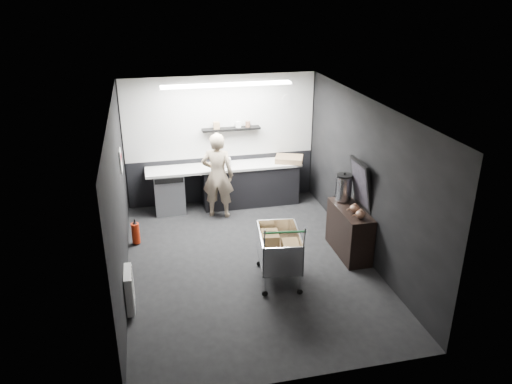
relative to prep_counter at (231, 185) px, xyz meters
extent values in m
plane|color=black|center=(-0.14, -2.42, -0.46)|extent=(5.50, 5.50, 0.00)
plane|color=silver|center=(-0.14, -2.42, 2.24)|extent=(5.50, 5.50, 0.00)
plane|color=black|center=(-0.14, 0.33, 0.89)|extent=(5.50, 0.00, 5.50)
plane|color=black|center=(-0.14, -5.17, 0.89)|extent=(5.50, 0.00, 5.50)
plane|color=black|center=(-2.14, -2.42, 0.89)|extent=(0.00, 5.50, 5.50)
plane|color=black|center=(1.86, -2.42, 0.89)|extent=(0.00, 5.50, 5.50)
cube|color=beige|center=(-0.14, 0.31, 1.39)|extent=(3.95, 0.02, 1.70)
cube|color=black|center=(-0.14, 0.31, 0.04)|extent=(3.95, 0.02, 1.00)
cube|color=black|center=(0.06, 0.20, 1.16)|extent=(1.20, 0.22, 0.04)
cylinder|color=silver|center=(1.26, 0.30, 1.69)|extent=(0.20, 0.03, 0.20)
cube|color=silver|center=(-2.12, -1.12, 1.09)|extent=(0.02, 0.30, 0.40)
cube|color=red|center=(-2.11, -1.12, 1.16)|extent=(0.02, 0.22, 0.10)
cube|color=silver|center=(-2.08, -3.32, -0.11)|extent=(0.10, 0.50, 0.60)
cube|color=white|center=(-0.14, -0.57, 2.21)|extent=(2.40, 0.20, 0.04)
cube|color=black|center=(0.41, 0.00, -0.03)|extent=(2.00, 0.56, 0.85)
cube|color=silver|center=(-0.14, 0.00, 0.42)|extent=(3.20, 0.60, 0.05)
cube|color=#9EA0A5|center=(-1.29, 0.00, -0.03)|extent=(0.60, 0.58, 0.85)
cube|color=black|center=(-1.29, -0.30, 0.32)|extent=(0.56, 0.02, 0.10)
imported|color=beige|center=(-0.34, -0.45, 0.41)|extent=(0.74, 0.60, 1.74)
cube|color=silver|center=(0.22, -3.01, -0.11)|extent=(0.74, 1.03, 0.02)
cube|color=silver|center=(-0.08, -3.01, 0.13)|extent=(0.15, 0.95, 0.50)
cube|color=silver|center=(0.52, -3.01, 0.13)|extent=(0.15, 0.95, 0.50)
cube|color=silver|center=(0.22, -3.48, 0.13)|extent=(0.61, 0.10, 0.50)
cube|color=silver|center=(0.22, -2.55, 0.13)|extent=(0.61, 0.10, 0.50)
cylinder|color=silver|center=(-0.05, -3.45, -0.27)|extent=(0.02, 0.02, 0.34)
cylinder|color=silver|center=(0.49, -3.45, -0.27)|extent=(0.02, 0.02, 0.34)
cylinder|color=silver|center=(-0.05, -2.58, -0.27)|extent=(0.02, 0.02, 0.34)
cylinder|color=silver|center=(0.49, -2.58, -0.27)|extent=(0.02, 0.02, 0.34)
cylinder|color=#268E43|center=(0.22, -3.54, 0.66)|extent=(0.61, 0.11, 0.03)
cube|color=brown|center=(0.09, -2.90, 0.11)|extent=(0.31, 0.37, 0.43)
cube|color=brown|center=(0.38, -3.15, 0.09)|extent=(0.29, 0.34, 0.38)
cylinder|color=black|center=(-0.05, -3.45, -0.41)|extent=(0.09, 0.04, 0.09)
cylinder|color=black|center=(-0.05, -2.58, -0.41)|extent=(0.09, 0.04, 0.09)
cylinder|color=black|center=(0.49, -3.45, -0.41)|extent=(0.09, 0.04, 0.09)
cylinder|color=black|center=(0.49, -2.58, -0.41)|extent=(0.09, 0.04, 0.09)
cube|color=black|center=(1.63, -2.46, -0.03)|extent=(0.42, 1.13, 0.84)
cylinder|color=silver|center=(1.63, -2.09, 0.62)|extent=(0.28, 0.28, 0.43)
cylinder|color=black|center=(1.63, -2.09, 0.86)|extent=(0.28, 0.28, 0.04)
sphere|color=black|center=(1.63, -2.09, 0.89)|extent=(0.05, 0.05, 0.05)
ellipsoid|color=brown|center=(1.63, -2.60, 0.46)|extent=(0.17, 0.17, 0.14)
ellipsoid|color=brown|center=(1.63, -2.84, 0.46)|extent=(0.17, 0.17, 0.14)
cube|color=black|center=(1.80, -2.41, 0.81)|extent=(0.20, 0.66, 0.84)
cube|color=black|center=(1.78, -2.41, 0.81)|extent=(0.14, 0.56, 0.72)
cylinder|color=#B1250B|center=(-1.99, -1.30, -0.24)|extent=(0.14, 0.14, 0.38)
cone|color=black|center=(-1.99, -1.30, -0.03)|extent=(0.10, 0.10, 0.06)
cylinder|color=black|center=(-1.99, -1.30, 0.01)|extent=(0.03, 0.03, 0.06)
cube|color=#8D6E4B|center=(1.24, -0.05, 0.50)|extent=(0.68, 0.60, 0.11)
cylinder|color=silver|center=(-0.17, 0.00, 0.56)|extent=(0.23, 0.23, 0.23)
cube|color=silver|center=(-0.11, -0.05, 0.53)|extent=(0.21, 0.16, 0.18)
camera|label=1|loc=(-1.65, -9.58, 3.95)|focal=35.00mm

